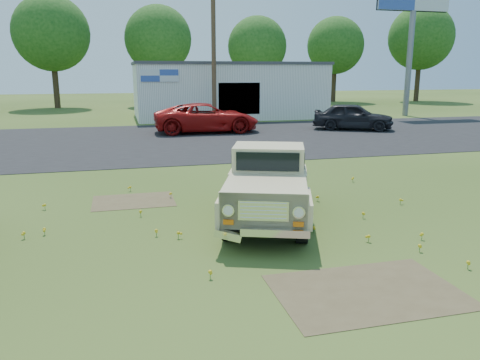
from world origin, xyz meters
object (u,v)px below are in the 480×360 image
at_px(billboard, 414,3).
at_px(red_pickup, 206,118).
at_px(vintage_pickup_truck, 268,183).
at_px(dark_sedan, 353,117).

xyz_separation_m(billboard, red_pickup, (-17.36, -6.46, -7.70)).
relative_size(billboard, vintage_pickup_truck, 2.21).
distance_m(billboard, red_pickup, 20.06).
relative_size(billboard, dark_sedan, 2.34).
bearing_deg(vintage_pickup_truck, dark_sedan, 76.38).
distance_m(vintage_pickup_truck, dark_sedan, 18.65).
relative_size(red_pickup, dark_sedan, 1.27).
xyz_separation_m(vintage_pickup_truck, dark_sedan, (10.36, 15.50, -0.10)).
height_order(billboard, dark_sedan, billboard).
height_order(billboard, red_pickup, billboard).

